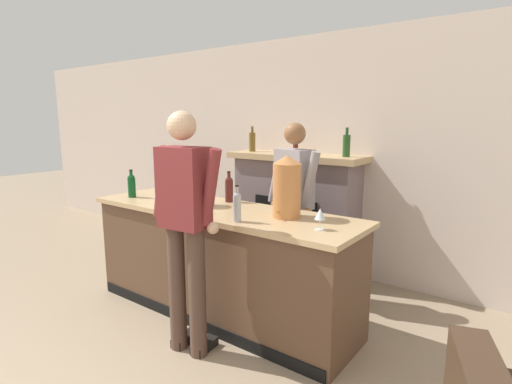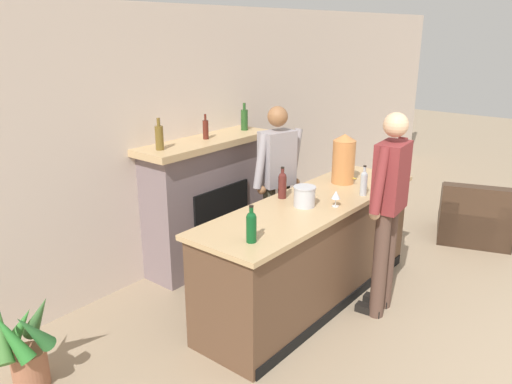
% 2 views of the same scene
% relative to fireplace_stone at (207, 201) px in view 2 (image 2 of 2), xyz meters
% --- Properties ---
extents(wall_back_panel, '(12.00, 0.07, 2.75)m').
position_rel_fireplace_stone_xyz_m(wall_back_panel, '(0.25, 0.26, 0.66)').
color(wall_back_panel, beige).
rests_on(wall_back_panel, ground_plane).
extents(bar_counter, '(2.68, 0.78, 1.01)m').
position_rel_fireplace_stone_xyz_m(bar_counter, '(0.02, -1.36, -0.21)').
color(bar_counter, brown).
rests_on(bar_counter, ground_plane).
extents(fireplace_stone, '(1.65, 0.52, 1.72)m').
position_rel_fireplace_stone_xyz_m(fireplace_stone, '(0.00, 0.00, 0.00)').
color(fireplace_stone, slate).
rests_on(fireplace_stone, ground_plane).
extents(armchair_black, '(1.02, 1.04, 0.76)m').
position_rel_fireplace_stone_xyz_m(armchair_black, '(2.50, -2.15, -0.44)').
color(armchair_black, '#3E2B1D').
rests_on(armchair_black, ground_plane).
extents(potted_plant_corner, '(0.48, 0.50, 0.73)m').
position_rel_fireplace_stone_xyz_m(potted_plant_corner, '(-2.34, -0.46, -0.35)').
color(potted_plant_corner, '#9D6146').
rests_on(potted_plant_corner, ground_plane).
extents(person_customer, '(0.66, 0.33, 1.86)m').
position_rel_fireplace_stone_xyz_m(person_customer, '(0.24, -1.98, 0.33)').
color(person_customer, brown).
rests_on(person_customer, ground_plane).
extents(person_bartender, '(0.64, 0.37, 1.77)m').
position_rel_fireplace_stone_xyz_m(person_bartender, '(0.38, -0.67, 0.27)').
color(person_bartender, '#434131').
rests_on(person_bartender, ground_plane).
extents(copper_dispenser, '(0.23, 0.27, 0.51)m').
position_rel_fireplace_stone_xyz_m(copper_dispenser, '(0.69, -1.28, 0.55)').
color(copper_dispenser, '#C97E43').
rests_on(copper_dispenser, bar_counter).
extents(ice_bucket_steel, '(0.20, 0.20, 0.18)m').
position_rel_fireplace_stone_xyz_m(ice_bucket_steel, '(-0.15, -1.37, 0.39)').
color(ice_bucket_steel, silver).
rests_on(ice_bucket_steel, bar_counter).
extents(wine_bottle_burgundy_dark, '(0.08, 0.08, 0.30)m').
position_rel_fireplace_stone_xyz_m(wine_bottle_burgundy_dark, '(-0.09, -1.09, 0.43)').
color(wine_bottle_burgundy_dark, '#54201C').
rests_on(wine_bottle_burgundy_dark, bar_counter).
extents(wine_bottle_merlot_tall, '(0.08, 0.08, 0.29)m').
position_rel_fireplace_stone_xyz_m(wine_bottle_merlot_tall, '(-1.05, -1.50, 0.43)').
color(wine_bottle_merlot_tall, '#0E491E').
rests_on(wine_bottle_merlot_tall, bar_counter).
extents(wine_bottle_chardonnay_pale, '(0.07, 0.07, 0.29)m').
position_rel_fireplace_stone_xyz_m(wine_bottle_chardonnay_pale, '(0.46, -1.63, 0.43)').
color(wine_bottle_chardonnay_pale, '#B2BAC1').
rests_on(wine_bottle_chardonnay_pale, bar_counter).
extents(wine_glass_mid_counter, '(0.08, 0.08, 0.16)m').
position_rel_fireplace_stone_xyz_m(wine_glass_mid_counter, '(1.08, -1.46, 0.41)').
color(wine_glass_mid_counter, silver).
rests_on(wine_glass_mid_counter, bar_counter).
extents(wine_glass_by_dispenser, '(0.08, 0.08, 0.15)m').
position_rel_fireplace_stone_xyz_m(wine_glass_by_dispenser, '(0.01, -1.59, 0.40)').
color(wine_glass_by_dispenser, silver).
rests_on(wine_glass_by_dispenser, bar_counter).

